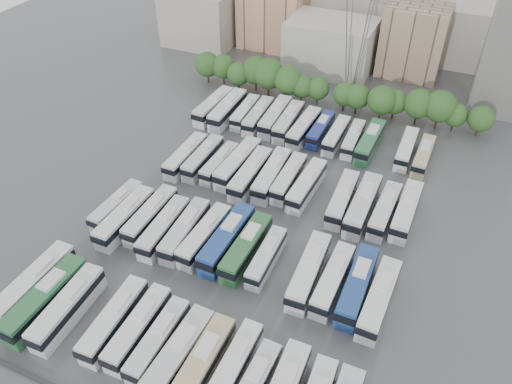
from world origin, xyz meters
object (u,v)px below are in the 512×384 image
at_px(bus_r1_s10, 309,271).
at_px(bus_r2_s3, 219,163).
at_px(bus_r0_s0, 35,283).
at_px(bus_r3_s7, 321,129).
at_px(bus_r3_s9, 353,139).
at_px(bus_r2_s8, 307,185).
at_px(bus_r1_s1, 125,217).
at_px(bus_r3_s10, 370,141).
at_px(bus_r1_s7, 246,247).
at_px(bus_r2_s13, 406,210).
at_px(bus_r2_s10, 342,199).
at_px(bus_r0_s4, 114,320).
at_px(bus_r0_s7, 177,357).
at_px(bus_r0_s6, 159,340).
at_px(bus_r2_s1, 186,156).
at_px(bus_r2_s4, 238,163).
at_px(bus_r1_s6, 227,239).
at_px(bus_r3_s13, 423,156).
at_px(bus_r1_s3, 164,227).
at_px(bus_r1_s13, 379,299).
at_px(bus_r3_s2, 245,112).
at_px(bus_r0_s8, 201,366).
at_px(bus_r0_s2, 68,307).
at_px(bus_r2_s2, 203,158).
at_px(bus_r2_s12, 385,210).
at_px(electricity_pylon, 360,10).
at_px(bus_r2_s5, 251,174).
at_px(bus_r3_s1, 228,109).
at_px(bus_r1_s4, 185,230).
at_px(bus_r3_s4, 275,116).
at_px(bus_r3_s12, 406,148).
at_px(bus_r1_s8, 266,257).
at_px(bus_r1_s2, 151,215).
at_px(bus_r1_s5, 205,235).
at_px(bus_r2_s6, 272,175).
at_px(bus_r3_s5, 288,121).
at_px(bus_r1_s11, 333,280).
at_px(bus_r3_s0, 214,106).
at_px(bus_r2_s11, 363,205).
at_px(bus_r0_s9, 234,366).
at_px(bus_r1_s0, 117,206).
at_px(bus_r2_s7, 289,178).

relative_size(bus_r1_s10, bus_r2_s3, 1.20).
relative_size(bus_r0_s0, bus_r3_s7, 1.22).
bearing_deg(bus_r3_s9, bus_r2_s8, -102.54).
relative_size(bus_r1_s1, bus_r3_s10, 1.00).
height_order(bus_r1_s7, bus_r2_s13, bus_r1_s7).
xyz_separation_m(bus_r2_s10, bus_r3_s10, (0.08, 18.28, 0.04)).
distance_m(bus_r0_s4, bus_r0_s7, 10.13).
relative_size(bus_r0_s6, bus_r2_s1, 0.96).
xyz_separation_m(bus_r0_s4, bus_r2_s4, (-0.01, 36.37, 0.15)).
distance_m(bus_r1_s6, bus_r3_s13, 41.04).
height_order(bus_r1_s1, bus_r1_s3, bus_r1_s1).
bearing_deg(bus_r0_s7, bus_r1_s13, 44.72).
bearing_deg(bus_r3_s2, bus_r0_s8, -72.90).
relative_size(bus_r0_s2, bus_r2_s2, 1.09).
height_order(bus_r1_s6, bus_r2_s12, bus_r1_s6).
xyz_separation_m(electricity_pylon, bus_r2_s5, (-6.94, -38.92, -16.65)).
bearing_deg(bus_r3_s1, bus_r3_s2, 15.28).
relative_size(bus_r2_s3, bus_r3_s13, 0.98).
bearing_deg(bus_r1_s4, bus_r3_s4, 87.56).
bearing_deg(bus_r2_s3, bus_r3_s12, 33.31).
distance_m(bus_r1_s4, bus_r1_s8, 13.26).
bearing_deg(bus_r3_s12, bus_r1_s2, -133.70).
xyz_separation_m(bus_r1_s5, bus_r2_s13, (26.52, 17.71, 0.06)).
xyz_separation_m(bus_r0_s7, bus_r2_s6, (-3.26, 37.17, -0.06)).
height_order(bus_r0_s2, bus_r1_s7, bus_r1_s7).
relative_size(bus_r2_s1, bus_r3_s5, 0.96).
bearing_deg(bus_r1_s6, bus_r1_s13, -3.16).
relative_size(bus_r0_s2, bus_r3_s4, 0.99).
height_order(bus_r1_s4, bus_r1_s11, bus_r1_s4).
bearing_deg(bus_r2_s10, bus_r1_s10, -91.28).
bearing_deg(bus_r3_s2, bus_r3_s7, -2.92).
distance_m(bus_r1_s6, bus_r3_s5, 35.10).
bearing_deg(bus_r2_s3, bus_r3_s0, 122.58).
xyz_separation_m(bus_r2_s11, bus_r3_s12, (3.38, 19.37, -0.33)).
xyz_separation_m(bus_r1_s7, bus_r2_s8, (3.19, 17.36, -0.06)).
xyz_separation_m(bus_r1_s3, bus_r3_s9, (19.78, 35.83, -0.23)).
relative_size(bus_r0_s4, bus_r1_s10, 0.94).
height_order(bus_r0_s9, bus_r3_s13, bus_r0_s9).
bearing_deg(bus_r3_s1, bus_r1_s6, -64.67).
xyz_separation_m(bus_r0_s7, bus_r1_s1, (-19.97, 18.00, -0.09)).
distance_m(bus_r0_s7, bus_r3_s2, 57.53).
relative_size(bus_r1_s11, bus_r2_s11, 0.90).
distance_m(bus_r0_s8, bus_r1_s1, 29.15).
bearing_deg(bus_r3_s0, bus_r0_s8, -61.44).
relative_size(bus_r1_s0, bus_r3_s10, 0.88).
height_order(bus_r2_s1, bus_r2_s6, bus_r2_s6).
height_order(bus_r3_s0, bus_r3_s9, bus_r3_s0).
bearing_deg(bus_r1_s0, bus_r0_s7, -38.36).
height_order(bus_r2_s6, bus_r3_s2, bus_r2_s6).
bearing_deg(bus_r3_s7, bus_r2_s7, -89.53).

